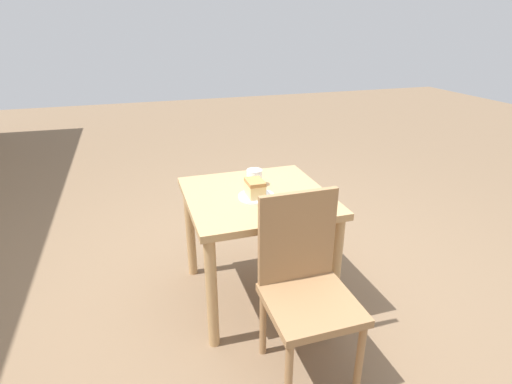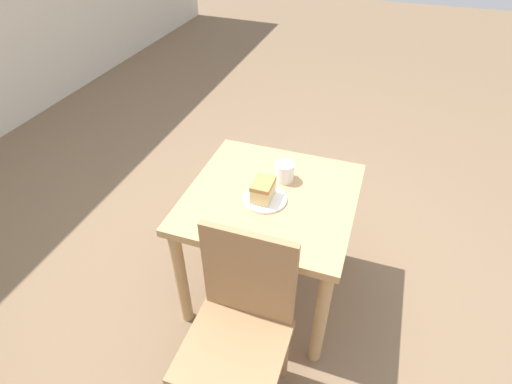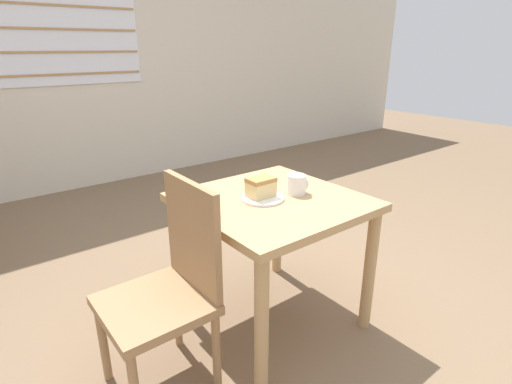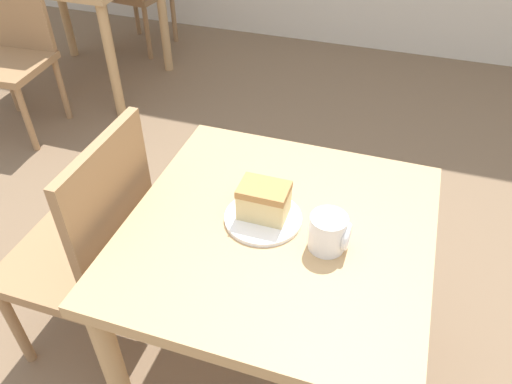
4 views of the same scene
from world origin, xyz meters
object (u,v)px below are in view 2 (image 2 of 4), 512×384
chair_near_window (239,326)px  cake_slice (263,190)px  dining_table_near (271,212)px  coffee_mug (285,172)px  plate (265,199)px

chair_near_window → cake_slice: (0.54, 0.08, 0.28)m
dining_table_near → coffee_mug: 0.22m
dining_table_near → plate: size_ratio=3.86×
chair_near_window → plate: size_ratio=4.29×
dining_table_near → chair_near_window: 0.61m
dining_table_near → plate: plate is taller
cake_slice → coffee_mug: size_ratio=1.27×
chair_near_window → plate: 0.60m
cake_slice → coffee_mug: 0.20m
plate → dining_table_near: bearing=-18.9°
coffee_mug → chair_near_window: bearing=-178.0°
chair_near_window → cake_slice: bearing=98.4°
dining_table_near → coffee_mug: (0.14, -0.03, 0.16)m
dining_table_near → plate: 0.13m
cake_slice → coffee_mug: cake_slice is taller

